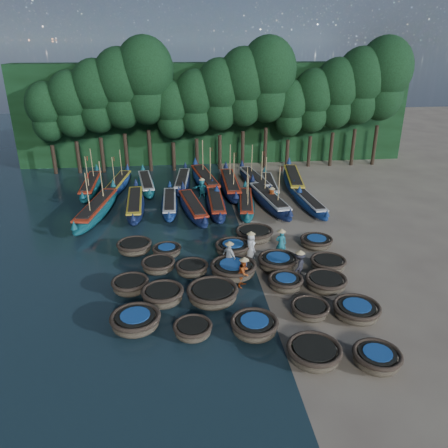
{
  "coord_description": "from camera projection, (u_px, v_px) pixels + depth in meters",
  "views": [
    {
      "loc": [
        -4.14,
        -22.76,
        12.06
      ],
      "look_at": [
        -1.38,
        2.57,
        1.3
      ],
      "focal_mm": 35.0,
      "sensor_mm": 36.0,
      "label": 1
    }
  ],
  "objects": [
    {
      "name": "long_boat_3",
      "position": [
        170.0,
        204.0,
        33.43
      ],
      "size": [
        1.29,
        7.32,
        1.29
      ],
      "rotation": [
        0.0,
        0.0,
        -0.0
      ],
      "color": "navy",
      "rests_on": "ground"
    },
    {
      "name": "fisherman_2",
      "position": [
        244.0,
        272.0,
        22.88
      ],
      "size": [
        0.94,
        0.98,
        1.8
      ],
      "rotation": [
        0.0,
        0.0,
        0.98
      ],
      "color": "#B34817",
      "rests_on": "ground"
    },
    {
      "name": "fisherman_6",
      "position": [
        272.0,
        197.0,
        33.79
      ],
      "size": [
        0.82,
        0.59,
        1.77
      ],
      "rotation": [
        0.0,
        0.0,
        3.02
      ],
      "color": "#B34817",
      "rests_on": "ground"
    },
    {
      "name": "coracle_14",
      "position": [
        326.0,
        283.0,
        22.66
      ],
      "size": [
        2.44,
        2.44,
        0.76
      ],
      "rotation": [
        0.0,
        0.0,
        0.25
      ],
      "color": "brown",
      "rests_on": "ground"
    },
    {
      "name": "tree_14",
      "position": [
        384.0,
        78.0,
        42.51
      ],
      "size": [
        5.34,
        5.34,
        12.58
      ],
      "color": "black",
      "rests_on": "ground"
    },
    {
      "name": "long_boat_5",
      "position": [
        216.0,
        203.0,
        33.36
      ],
      "size": [
        1.5,
        8.04,
        1.42
      ],
      "rotation": [
        0.0,
        0.0,
        -0.01
      ],
      "color": "#101F3D",
      "rests_on": "ground"
    },
    {
      "name": "tree_9",
      "position": [
        268.0,
        79.0,
        41.36
      ],
      "size": [
        5.34,
        5.34,
        12.58
      ],
      "color": "black",
      "rests_on": "ground"
    },
    {
      "name": "long_boat_7",
      "position": [
        269.0,
        200.0,
        33.86
      ],
      "size": [
        2.76,
        8.67,
        3.72
      ],
      "rotation": [
        0.0,
        0.0,
        0.15
      ],
      "color": "#101F3D",
      "rests_on": "ground"
    },
    {
      "name": "coracle_4",
      "position": [
        377.0,
        358.0,
        17.29
      ],
      "size": [
        1.98,
        1.98,
        0.73
      ],
      "rotation": [
        0.0,
        0.0,
        0.08
      ],
      "color": "brown",
      "rests_on": "ground"
    },
    {
      "name": "long_boat_14",
      "position": [
        230.0,
        185.0,
        37.4
      ],
      "size": [
        1.74,
        9.0,
        3.82
      ],
      "rotation": [
        0.0,
        0.0,
        -0.02
      ],
      "color": "#101F3D",
      "rests_on": "ground"
    },
    {
      "name": "long_boat_9",
      "position": [
        91.0,
        186.0,
        37.28
      ],
      "size": [
        1.61,
        8.29,
        3.52
      ],
      "rotation": [
        0.0,
        0.0,
        0.02
      ],
      "color": "#0F5551",
      "rests_on": "ground"
    },
    {
      "name": "coracle_11",
      "position": [
        163.0,
        295.0,
        21.43
      ],
      "size": [
        2.51,
        2.51,
        0.85
      ],
      "rotation": [
        0.0,
        0.0,
        0.38
      ],
      "color": "brown",
      "rests_on": "ground"
    },
    {
      "name": "fisherman_4",
      "position": [
        229.0,
        256.0,
        24.46
      ],
      "size": [
        0.91,
        1.05,
        1.9
      ],
      "rotation": [
        0.0,
        0.0,
        2.19
      ],
      "color": "silver",
      "rests_on": "ground"
    },
    {
      "name": "coracle_9",
      "position": [
        356.0,
        310.0,
        20.35
      ],
      "size": [
        2.23,
        2.23,
        0.73
      ],
      "rotation": [
        0.0,
        0.0,
        0.02
      ],
      "color": "brown",
      "rests_on": "ground"
    },
    {
      "name": "tree_13",
      "position": [
        360.0,
        85.0,
        42.54
      ],
      "size": [
        4.92,
        4.92,
        11.6
      ],
      "color": "black",
      "rests_on": "ground"
    },
    {
      "name": "coracle_5",
      "position": [
        136.0,
        321.0,
        19.52
      ],
      "size": [
        2.61,
        2.61,
        0.79
      ],
      "rotation": [
        0.0,
        0.0,
        -0.27
      ],
      "color": "brown",
      "rests_on": "ground"
    },
    {
      "name": "tree_3",
      "position": [
        121.0,
        88.0,
        40.25
      ],
      "size": [
        4.92,
        4.92,
        11.6
      ],
      "color": "black",
      "rests_on": "ground"
    },
    {
      "name": "fisherman_1",
      "position": [
        281.0,
        242.0,
        25.95
      ],
      "size": [
        0.68,
        0.52,
        1.93
      ],
      "rotation": [
        0.0,
        0.0,
        3.02
      ],
      "color": "#1B6974",
      "rests_on": "ground"
    },
    {
      "name": "coracle_23",
      "position": [
        254.0,
        234.0,
        28.18
      ],
      "size": [
        2.93,
        2.93,
        0.83
      ],
      "rotation": [
        0.0,
        0.0,
        0.35
      ],
      "color": "brown",
      "rests_on": "ground"
    },
    {
      "name": "fisherman_0",
      "position": [
        251.0,
        245.0,
        25.82
      ],
      "size": [
        0.76,
        0.93,
        1.85
      ],
      "rotation": [
        0.0,
        0.0,
        1.9
      ],
      "color": "silver",
      "rests_on": "ground"
    },
    {
      "name": "long_boat_13",
      "position": [
        205.0,
        180.0,
        38.7
      ],
      "size": [
        2.92,
        9.09,
        3.9
      ],
      "rotation": [
        0.0,
        0.0,
        0.15
      ],
      "color": "navy",
      "rests_on": "ground"
    },
    {
      "name": "coracle_10",
      "position": [
        130.0,
        285.0,
        22.43
      ],
      "size": [
        1.94,
        1.94,
        0.74
      ],
      "rotation": [
        0.0,
        0.0,
        -0.01
      ],
      "color": "brown",
      "rests_on": "ground"
    },
    {
      "name": "fisherman_3",
      "position": [
        299.0,
        265.0,
        23.58
      ],
      "size": [
        1.11,
        1.2,
        1.82
      ],
      "rotation": [
        0.0,
        0.0,
        4.07
      ],
      "color": "black",
      "rests_on": "ground"
    },
    {
      "name": "tree_12",
      "position": [
        337.0,
        93.0,
        42.57
      ],
      "size": [
        4.51,
        4.51,
        10.63
      ],
      "color": "black",
      "rests_on": "ground"
    },
    {
      "name": "long_boat_8",
      "position": [
        308.0,
        203.0,
        33.64
      ],
      "size": [
        1.83,
        7.42,
        1.31
      ],
      "rotation": [
        0.0,
        0.0,
        0.07
      ],
      "color": "navy",
      "rests_on": "ground"
    },
    {
      "name": "tree_8",
      "position": [
        244.0,
        86.0,
        41.39
      ],
      "size": [
        4.92,
        4.92,
        11.6
      ],
      "color": "black",
      "rests_on": "ground"
    },
    {
      "name": "tree_5",
      "position": [
        172.0,
        109.0,
        41.49
      ],
      "size": [
        3.68,
        3.68,
        8.68
      ],
      "color": "black",
      "rests_on": "ground"
    },
    {
      "name": "coracle_19",
      "position": [
        328.0,
        264.0,
        24.62
      ],
      "size": [
        2.48,
        2.48,
        0.72
      ],
      "rotation": [
        0.0,
        0.0,
        -0.41
      ],
      "color": "brown",
      "rests_on": "ground"
    },
    {
      "name": "fisherman_5",
      "position": [
        202.0,
        188.0,
        35.75
      ],
      "size": [
        1.59,
        0.92,
        1.84
      ],
      "rotation": [
        0.0,
        0.0,
        5.97
      ],
      "color": "#1B6974",
      "rests_on": "ground"
    },
    {
      "name": "long_boat_4",
      "position": [
        193.0,
        207.0,
        32.57
      ],
      "size": [
        2.72,
        7.98,
        1.42
      ],
      "rotation": [
        0.0,
        0.0,
        0.17
      ],
      "color": "#101F3D",
      "rests_on": "ground"
    },
    {
      "name": "long_boat_10",
      "position": [
        118.0,
        184.0,
        37.85
      ],
      "size": [
        2.35,
        7.69,
        3.29
      ],
      "rotation": [
        0.0,
        0.0,
        -0.13
      ],
      "color": "navy",
      "rests_on": "ground"
    },
    {
      "name": "coracle_17",
      "position": [
        233.0,
        269.0,
        23.87
      ],
      "size": [
        2.88,
        2.88,
        0.85
      ],
      "rotation": [
        0.0,
        0.0,
        -0.24
      ],
      "color": "brown",
      "rests_on": "ground"
    },
    {
      "name": "coracle_18",
      "position": [
        278.0,
        262.0,
        24.65
      ],
      "size": [
        2.29,
        2.29,
        0.82
      ],
      "rotation": [
        0.0,
        0.0,
        0.02
      ],
      "color": "brown",
      "rests_on": "ground"
    },
    {
      "name": "coracle_13",
      "position": [
        286.0,
        282.0,
        22.69
      ],
      "size": [
        2.1,
        2.1,
        0.73
      ],
      "rotation": [
        0.0,
        0.0,
        -0.28
      ],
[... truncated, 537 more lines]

